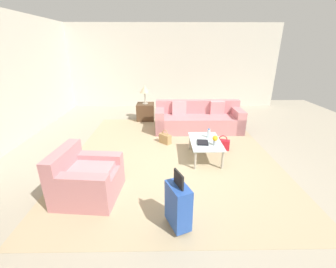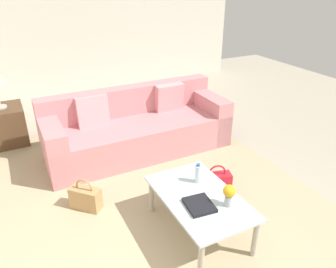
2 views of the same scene
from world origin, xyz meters
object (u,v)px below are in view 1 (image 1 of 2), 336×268
at_px(armchair, 84,180).
at_px(coffee_table_book, 203,142).
at_px(couch, 198,120).
at_px(water_bottle, 209,133).
at_px(side_table, 146,112).
at_px(handbag_red, 223,144).
at_px(flower_vase, 215,139).
at_px(coffee_table, 205,143).
at_px(handbag_tan, 165,138).
at_px(suitcase_blue, 178,205).
at_px(table_lamp, 145,90).

relative_size(armchair, coffee_table_book, 3.87).
bearing_deg(couch, water_bottle, -180.00).
distance_m(side_table, handbag_red, 3.10).
distance_m(water_bottle, coffee_table_book, 0.38).
bearing_deg(armchair, flower_vase, -65.13).
distance_m(couch, side_table, 1.89).
distance_m(armchair, handbag_red, 3.18).
relative_size(couch, flower_vase, 11.91).
bearing_deg(couch, side_table, 57.71).
bearing_deg(couch, coffee_table, 176.80).
relative_size(armchair, coffee_table, 0.97).
bearing_deg(handbag_tan, couch, -44.75).
relative_size(flower_vase, handbag_red, 0.57).
distance_m(water_bottle, handbag_tan, 1.20).
relative_size(handbag_tan, handbag_red, 1.00).
bearing_deg(armchair, handbag_tan, -31.72).
xyz_separation_m(coffee_table, handbag_red, (0.43, -0.50, -0.23)).
bearing_deg(coffee_table, flower_vase, -145.71).
distance_m(armchair, suitcase_blue, 1.63).
height_order(coffee_table, suitcase_blue, suitcase_blue).
distance_m(flower_vase, suitcase_blue, 1.98).
bearing_deg(handbag_red, table_lamp, 40.17).
xyz_separation_m(armchair, suitcase_blue, (-0.71, -1.47, 0.07)).
height_order(armchair, handbag_tan, armchair).
height_order(couch, flower_vase, couch).
xyz_separation_m(side_table, table_lamp, (0.00, 0.00, 0.73)).
xyz_separation_m(flower_vase, table_lamp, (3.02, 1.65, 0.47)).
bearing_deg(armchair, coffee_table_book, -60.64).
relative_size(coffee_table_book, suitcase_blue, 0.31).
xyz_separation_m(handbag_tan, handbag_red, (-0.39, -1.36, 0.00)).
bearing_deg(couch, handbag_tan, 135.25).
bearing_deg(water_bottle, side_table, 31.61).
relative_size(flower_vase, suitcase_blue, 0.24).
bearing_deg(coffee_table_book, armchair, 125.61).
relative_size(water_bottle, side_table, 0.37).
height_order(side_table, handbag_red, side_table).
height_order(couch, coffee_table_book, couch).
relative_size(armchair, suitcase_blue, 1.19).
distance_m(couch, flower_vase, 2.02).
bearing_deg(coffee_table, couch, -3.20).
bearing_deg(handbag_tan, coffee_table_book, -140.36).
bearing_deg(suitcase_blue, couch, -11.92).
bearing_deg(suitcase_blue, coffee_table, -19.29).
xyz_separation_m(armchair, handbag_red, (1.73, -2.67, -0.16)).
relative_size(table_lamp, handbag_red, 1.66).
bearing_deg(water_bottle, couch, 0.00).
bearing_deg(table_lamp, water_bottle, -148.39).
distance_m(couch, handbag_tan, 1.37).
height_order(coffee_table_book, handbag_tan, coffee_table_book).
relative_size(couch, handbag_tan, 6.82).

